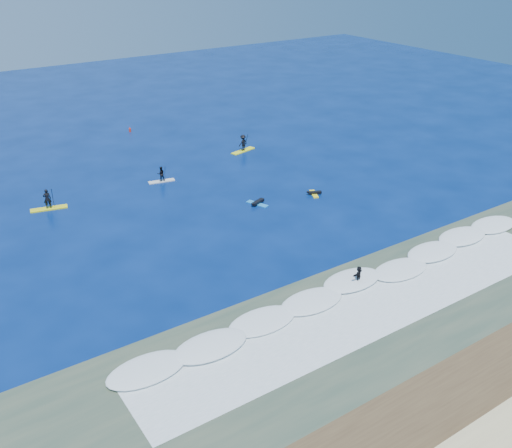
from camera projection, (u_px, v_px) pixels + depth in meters
ground at (263, 233)px, 47.29m from camera, size 160.00×160.00×0.00m
wet_sand_strip at (483, 384)px, 31.30m from camera, size 90.00×5.00×0.08m
shallow_water at (385, 316)px, 36.87m from camera, size 90.00×13.00×0.01m
breaking_wave at (344, 288)px, 39.85m from camera, size 40.00×6.00×0.30m
whitewater at (374, 309)px, 37.62m from camera, size 34.00×5.00×0.02m
sup_paddler_left at (48, 202)px, 51.22m from camera, size 3.31×1.50×2.25m
sup_paddler_center at (161, 175)px, 57.02m from camera, size 2.72×1.18×1.85m
sup_paddler_right at (243, 144)px, 65.17m from camera, size 3.31×1.55×2.25m
prone_paddler_near at (314, 193)px, 54.42m from camera, size 1.41×1.88×0.39m
prone_paddler_far at (257, 203)px, 52.36m from camera, size 1.68×2.23×0.45m
wave_surfer at (358, 275)px, 39.97m from camera, size 1.86×1.01×1.30m
marker_buoy at (130, 130)px, 71.97m from camera, size 0.28×0.28×0.67m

